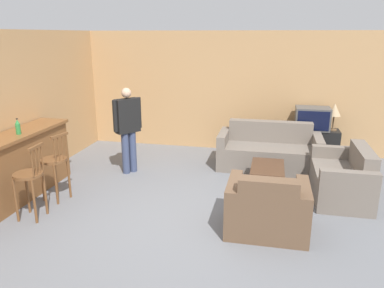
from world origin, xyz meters
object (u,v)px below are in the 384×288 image
at_px(bottle, 18,127).
at_px(bar_chair_mid, 55,165).
at_px(loveseat_right, 343,179).
at_px(couch_far, 269,152).
at_px(tv_unit, 310,144).
at_px(coffee_table, 267,170).
at_px(tv, 312,118).
at_px(armchair_near, 267,210).
at_px(table_lamp, 335,111).
at_px(person_by_window, 128,126).
at_px(bar_chair_near, 30,180).

bearing_deg(bottle, bar_chair_mid, 4.84).
distance_m(bar_chair_mid, loveseat_right, 4.54).
distance_m(couch_far, tv_unit, 1.11).
distance_m(coffee_table, tv_unit, 2.03).
height_order(loveseat_right, coffee_table, loveseat_right).
height_order(coffee_table, tv, tv).
bearing_deg(bar_chair_mid, loveseat_right, 13.13).
relative_size(armchair_near, table_lamp, 1.89).
bearing_deg(bar_chair_mid, coffee_table, 18.77).
height_order(loveseat_right, person_by_window, person_by_window).
xyz_separation_m(bottle, person_by_window, (1.20, 1.44, -0.26)).
relative_size(coffee_table, tv_unit, 0.78).
height_order(bar_chair_mid, loveseat_right, bar_chair_mid).
height_order(bar_chair_near, bottle, bottle).
height_order(tv_unit, table_lamp, table_lamp).
relative_size(armchair_near, tv, 1.54).
bearing_deg(loveseat_right, bar_chair_mid, -166.87).
xyz_separation_m(loveseat_right, table_lamp, (0.06, 1.92, 0.73)).
xyz_separation_m(armchair_near, person_by_window, (-2.59, 1.73, 0.59)).
bearing_deg(loveseat_right, person_by_window, 174.46).
bearing_deg(couch_far, loveseat_right, -45.05).
distance_m(bottle, person_by_window, 1.89).
bearing_deg(tv_unit, coffee_table, -114.30).
bearing_deg(table_lamp, armchair_near, -110.44).
height_order(tv, table_lamp, table_lamp).
bearing_deg(tv, coffee_table, -114.34).
bearing_deg(bar_chair_near, loveseat_right, 20.70).
height_order(table_lamp, person_by_window, person_by_window).
xyz_separation_m(loveseat_right, tv_unit, (-0.35, 1.92, 0.00)).
distance_m(tv, table_lamp, 0.45).
bearing_deg(coffee_table, armchair_near, -88.93).
relative_size(tv, table_lamp, 1.23).
distance_m(bar_chair_mid, coffee_table, 3.42).
height_order(armchair_near, tv_unit, armchair_near).
bearing_deg(bar_chair_near, table_lamp, 38.67).
relative_size(tv, person_by_window, 0.43).
height_order(bar_chair_mid, armchair_near, bar_chair_mid).
xyz_separation_m(bar_chair_near, tv_unit, (4.06, 3.58, -0.26)).
height_order(couch_far, person_by_window, person_by_window).
bearing_deg(bottle, coffee_table, 16.90).
distance_m(loveseat_right, tv_unit, 1.95).
bearing_deg(loveseat_right, bar_chair_near, -159.30).
height_order(loveseat_right, tv_unit, loveseat_right).
distance_m(couch_far, bottle, 4.47).
height_order(bar_chair_near, couch_far, bar_chair_near).
xyz_separation_m(tv_unit, person_by_window, (-3.40, -1.55, 0.59)).
relative_size(tv_unit, tv, 1.65).
height_order(coffee_table, person_by_window, person_by_window).
distance_m(coffee_table, table_lamp, 2.34).
height_order(coffee_table, tv_unit, tv_unit).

